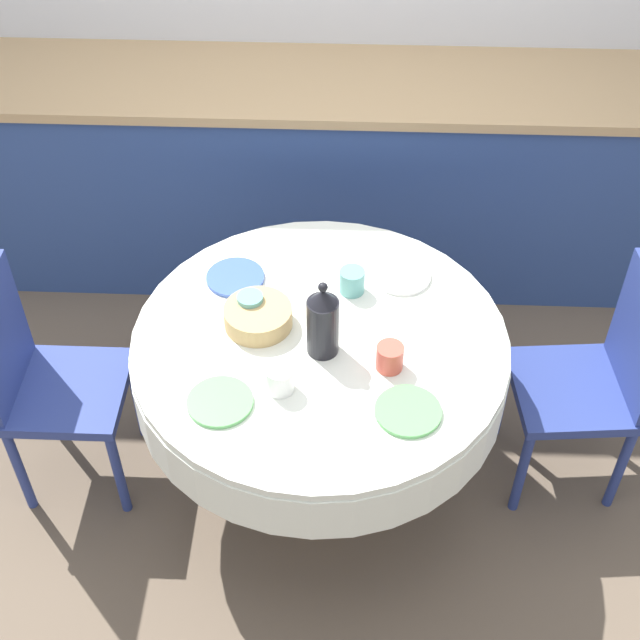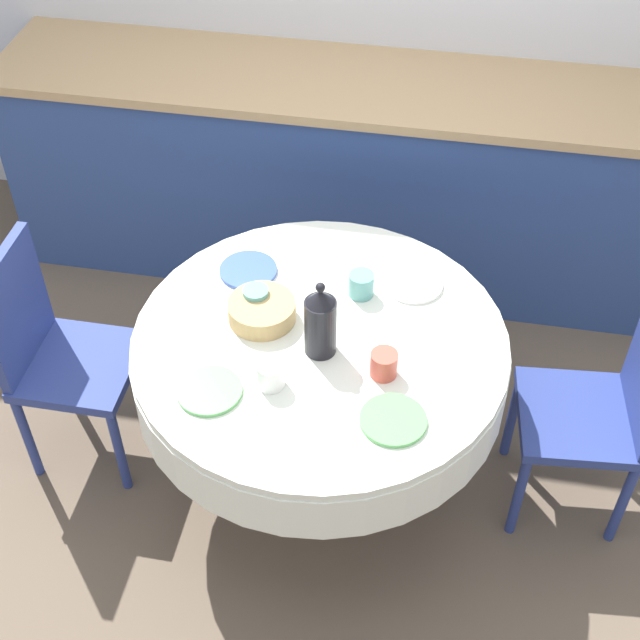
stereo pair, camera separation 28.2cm
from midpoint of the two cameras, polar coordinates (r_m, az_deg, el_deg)
name	(u,v)px [view 2 (the right image)]	position (r m, az deg, el deg)	size (l,w,h in m)	color
ground_plane	(320,475)	(3.45, 2.37, -10.01)	(12.00, 12.00, 0.00)	brown
kitchen_counter	(372,178)	(4.03, 5.35, 8.94)	(3.24, 0.64, 0.96)	#2D4784
dining_table	(320,364)	(2.97, 2.72, -2.98)	(1.24, 1.24, 0.75)	olive
chair_left	(605,405)	(3.18, 20.26, -5.25)	(0.43, 0.43, 0.93)	navy
chair_right	(55,349)	(3.26, -14.29, -1.93)	(0.40, 0.40, 0.93)	navy
plate_near_left	(210,391)	(2.72, -4.15, -4.70)	(0.20, 0.20, 0.01)	#5BA85B
cup_near_left	(271,375)	(2.70, -0.21, -3.68)	(0.09, 0.09, 0.09)	white
plate_near_right	(393,420)	(2.66, 7.76, -6.52)	(0.20, 0.20, 0.01)	#5BA85B
cup_near_right	(384,364)	(2.75, 7.04, -2.97)	(0.09, 0.09, 0.09)	#CC4C3D
plate_far_left	(248,270)	(3.11, -2.03, 3.08)	(0.20, 0.20, 0.01)	#3856AD
cup_far_left	(256,299)	(2.94, -1.38, 1.20)	(0.09, 0.09, 0.09)	#5BA39E
plate_far_right	(414,284)	(3.09, 8.63, 2.19)	(0.20, 0.20, 0.01)	white
cup_far_right	(361,285)	(3.01, 5.34, 2.15)	(0.09, 0.09, 0.09)	#5BA39E
coffee_carafe	(320,322)	(2.75, 2.95, -0.26)	(0.10, 0.10, 0.28)	black
bread_basket	(262,311)	(2.91, -0.99, 0.47)	(0.22, 0.22, 0.07)	tan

